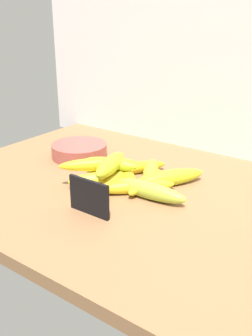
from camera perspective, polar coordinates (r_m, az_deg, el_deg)
The scene contains 18 objects.
counter_top at distance 102.89cm, azimuth 1.12°, elevation -3.94°, with size 110.00×76.00×3.00cm, color #8B613E.
back_wall at distance 126.89cm, azimuth 11.88°, elevation 16.40°, with size 130.00×2.00×70.00cm, color silver.
chalkboard_sign at distance 89.67cm, azimuth -5.30°, elevation -4.36°, with size 11.00×1.80×8.40cm.
fruit_bowl at distance 124.83cm, azimuth -6.73°, elevation 2.52°, with size 17.24×17.24×4.24cm, color #9E4942.
banana_0 at distance 99.96cm, azimuth 1.34°, elevation -2.72°, with size 20.48×3.42×3.42cm, color yellow.
banana_1 at distance 110.79cm, azimuth -2.78°, elevation 0.02°, with size 17.92×4.08×4.08cm, color yellow.
banana_2 at distance 103.28cm, azimuth -4.02°, elevation -1.72°, with size 15.66×4.10×4.10cm, color yellow.
banana_3 at distance 108.76cm, azimuth 3.58°, elevation -0.45°, with size 15.20×4.03×4.03cm, color gold.
banana_4 at distance 105.72cm, azimuth 0.13°, elevation -1.14°, with size 16.86×3.88×3.88cm, color yellow.
banana_5 at distance 104.80cm, azimuth 6.49°, elevation -1.40°, with size 19.07×4.24×4.24cm, color #BFCA22.
banana_6 at distance 101.67cm, azimuth -2.01°, elevation -2.05°, with size 17.82×4.16×4.16cm, color gold.
banana_7 at distance 97.19cm, azimuth 3.35°, elevation -3.24°, with size 19.78×4.24×4.24cm, color #A4BA38.
banana_8 at distance 111.55cm, azimuth 0.98°, elevation 0.00°, with size 19.56×3.38×3.38cm, color gold.
banana_9 at distance 102.70cm, azimuth 2.91°, elevation -2.02°, with size 16.99×3.47×3.47cm, color yellow.
banana_10 at distance 106.63cm, azimuth -2.97°, elevation -1.04°, with size 15.49×3.62×3.62cm, color yellow.
banana_11 at distance 104.90cm, azimuth -2.26°, elevation 0.63°, with size 15.10×3.33×3.33cm, color #ABC326.
banana_12 at distance 103.25cm, azimuth -4.11°, elevation 0.53°, with size 20.03×3.40×3.40cm, color yellow.
banana_13 at distance 101.37cm, azimuth -2.25°, elevation 0.47°, with size 16.10×4.32×4.32cm, color gold.
Camera 1 is at (53.00, -75.69, 46.75)cm, focal length 42.35 mm.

